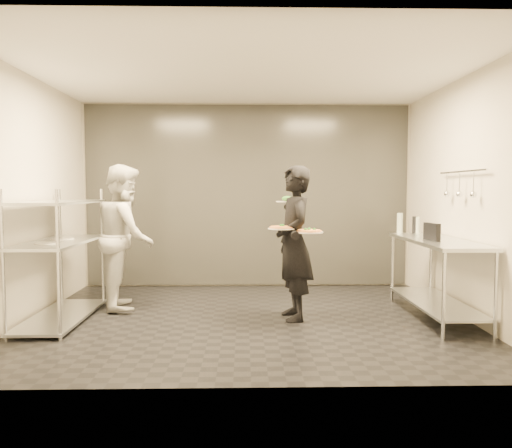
{
  "coord_description": "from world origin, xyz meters",
  "views": [
    {
      "loc": [
        -0.05,
        -5.67,
        1.5
      ],
      "look_at": [
        0.08,
        0.01,
        1.1
      ],
      "focal_mm": 35.0,
      "sensor_mm": 36.0,
      "label": 1
    }
  ],
  "objects_px": {
    "salad_plate": "(287,200)",
    "bottle_green": "(400,223)",
    "prep_counter": "(437,265)",
    "waiter": "(294,243)",
    "pizza_plate_near": "(282,228)",
    "pass_rack": "(59,254)",
    "bottle_dark": "(415,225)",
    "pos_monitor": "(432,232)",
    "chef": "(125,237)",
    "bottle_clear": "(418,225)",
    "pizza_plate_far": "(309,231)"
  },
  "relations": [
    {
      "from": "salad_plate",
      "to": "bottle_green",
      "type": "bearing_deg",
      "value": 19.27
    },
    {
      "from": "prep_counter",
      "to": "waiter",
      "type": "distance_m",
      "value": 1.68
    },
    {
      "from": "prep_counter",
      "to": "pizza_plate_near",
      "type": "height_order",
      "value": "pizza_plate_near"
    },
    {
      "from": "pass_rack",
      "to": "bottle_dark",
      "type": "xyz_separation_m",
      "value": [
        4.34,
        0.8,
        0.26
      ]
    },
    {
      "from": "pos_monitor",
      "to": "bottle_green",
      "type": "distance_m",
      "value": 0.94
    },
    {
      "from": "prep_counter",
      "to": "chef",
      "type": "distance_m",
      "value": 3.79
    },
    {
      "from": "prep_counter",
      "to": "pizza_plate_near",
      "type": "relative_size",
      "value": 5.8
    },
    {
      "from": "salad_plate",
      "to": "bottle_dark",
      "type": "xyz_separation_m",
      "value": [
        1.73,
        0.53,
        -0.34
      ]
    },
    {
      "from": "pizza_plate_near",
      "to": "pos_monitor",
      "type": "xyz_separation_m",
      "value": [
        1.69,
        0.02,
        -0.05
      ]
    },
    {
      "from": "salad_plate",
      "to": "pass_rack",
      "type": "bearing_deg",
      "value": -174.14
    },
    {
      "from": "waiter",
      "to": "bottle_dark",
      "type": "bearing_deg",
      "value": 106.85
    },
    {
      "from": "chef",
      "to": "bottle_dark",
      "type": "relative_size",
      "value": 8.16
    },
    {
      "from": "prep_counter",
      "to": "waiter",
      "type": "height_order",
      "value": "waiter"
    },
    {
      "from": "pass_rack",
      "to": "chef",
      "type": "xyz_separation_m",
      "value": [
        0.6,
        0.62,
        0.13
      ]
    },
    {
      "from": "chef",
      "to": "pizza_plate_near",
      "type": "bearing_deg",
      "value": -124.15
    },
    {
      "from": "pos_monitor",
      "to": "bottle_clear",
      "type": "bearing_deg",
      "value": 70.27
    },
    {
      "from": "pizza_plate_far",
      "to": "bottle_clear",
      "type": "height_order",
      "value": "bottle_clear"
    },
    {
      "from": "pass_rack",
      "to": "bottle_green",
      "type": "relative_size",
      "value": 5.99
    },
    {
      "from": "pos_monitor",
      "to": "bottle_green",
      "type": "bearing_deg",
      "value": 84.45
    },
    {
      "from": "prep_counter",
      "to": "bottle_dark",
      "type": "distance_m",
      "value": 0.9
    },
    {
      "from": "bottle_clear",
      "to": "pizza_plate_near",
      "type": "bearing_deg",
      "value": -153.04
    },
    {
      "from": "chef",
      "to": "salad_plate",
      "type": "xyz_separation_m",
      "value": [
        2.01,
        -0.36,
        0.47
      ]
    },
    {
      "from": "prep_counter",
      "to": "chef",
      "type": "bearing_deg",
      "value": 170.53
    },
    {
      "from": "salad_plate",
      "to": "bottle_dark",
      "type": "distance_m",
      "value": 1.84
    },
    {
      "from": "pizza_plate_near",
      "to": "bottle_dark",
      "type": "xyz_separation_m",
      "value": [
        1.82,
        0.96,
        -0.04
      ]
    },
    {
      "from": "pass_rack",
      "to": "pizza_plate_far",
      "type": "distance_m",
      "value": 2.83
    },
    {
      "from": "waiter",
      "to": "bottle_dark",
      "type": "distance_m",
      "value": 1.86
    },
    {
      "from": "waiter",
      "to": "bottle_green",
      "type": "relative_size",
      "value": 6.61
    },
    {
      "from": "pos_monitor",
      "to": "pizza_plate_near",
      "type": "bearing_deg",
      "value": 170.94
    },
    {
      "from": "waiter",
      "to": "bottle_dark",
      "type": "xyz_separation_m",
      "value": [
        1.67,
        0.8,
        0.15
      ]
    },
    {
      "from": "pass_rack",
      "to": "bottle_dark",
      "type": "height_order",
      "value": "pass_rack"
    },
    {
      "from": "waiter",
      "to": "bottle_green",
      "type": "distance_m",
      "value": 1.68
    },
    {
      "from": "pizza_plate_far",
      "to": "salad_plate",
      "type": "distance_m",
      "value": 0.62
    },
    {
      "from": "prep_counter",
      "to": "waiter",
      "type": "bearing_deg",
      "value": -179.98
    },
    {
      "from": "pass_rack",
      "to": "chef",
      "type": "relative_size",
      "value": 0.89
    },
    {
      "from": "pos_monitor",
      "to": "bottle_clear",
      "type": "relative_size",
      "value": 1.26
    },
    {
      "from": "pizza_plate_far",
      "to": "bottle_dark",
      "type": "relative_size",
      "value": 1.42
    },
    {
      "from": "pizza_plate_far",
      "to": "bottle_green",
      "type": "xyz_separation_m",
      "value": [
        1.33,
        1.01,
        0.02
      ]
    },
    {
      "from": "waiter",
      "to": "pizza_plate_near",
      "type": "xyz_separation_m",
      "value": [
        -0.15,
        -0.16,
        0.19
      ]
    },
    {
      "from": "pos_monitor",
      "to": "bottle_clear",
      "type": "height_order",
      "value": "bottle_clear"
    },
    {
      "from": "chef",
      "to": "bottle_dark",
      "type": "height_order",
      "value": "chef"
    },
    {
      "from": "chef",
      "to": "bottle_clear",
      "type": "relative_size",
      "value": 8.27
    },
    {
      "from": "bottle_green",
      "to": "pizza_plate_near",
      "type": "bearing_deg",
      "value": -149.43
    },
    {
      "from": "waiter",
      "to": "chef",
      "type": "xyz_separation_m",
      "value": [
        -2.07,
        0.62,
        0.02
      ]
    },
    {
      "from": "pizza_plate_far",
      "to": "pos_monitor",
      "type": "relative_size",
      "value": 1.14
    },
    {
      "from": "pass_rack",
      "to": "bottle_dark",
      "type": "bearing_deg",
      "value": 10.48
    },
    {
      "from": "waiter",
      "to": "pass_rack",
      "type": "bearing_deg",
      "value": -98.75
    },
    {
      "from": "prep_counter",
      "to": "pizza_plate_far",
      "type": "height_order",
      "value": "pizza_plate_far"
    },
    {
      "from": "bottle_dark",
      "to": "pos_monitor",
      "type": "bearing_deg",
      "value": -97.81
    },
    {
      "from": "chef",
      "to": "bottle_green",
      "type": "xyz_separation_m",
      "value": [
        3.54,
        0.18,
        0.15
      ]
    }
  ]
}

